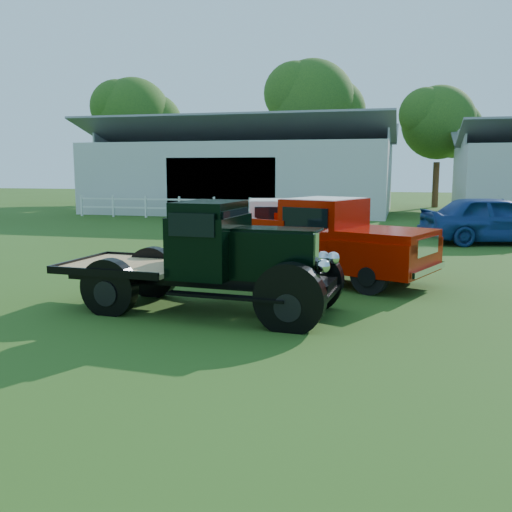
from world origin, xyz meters
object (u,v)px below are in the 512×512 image
(vintage_flatbed, at_px, (205,257))
(red_pickup, at_px, (320,239))
(misc_car_blue, at_px, (494,219))
(white_pickup, at_px, (269,231))

(vintage_flatbed, xyz_separation_m, red_pickup, (1.66, 3.69, -0.04))
(vintage_flatbed, xyz_separation_m, misc_car_blue, (6.79, 11.96, -0.17))
(misc_car_blue, bearing_deg, vintage_flatbed, 136.14)
(vintage_flatbed, height_order, misc_car_blue, vintage_flatbed)
(red_pickup, relative_size, misc_car_blue, 1.07)
(white_pickup, bearing_deg, misc_car_blue, 25.32)
(white_pickup, bearing_deg, vintage_flatbed, -103.22)
(white_pickup, height_order, misc_car_blue, white_pickup)
(vintage_flatbed, bearing_deg, white_pickup, 95.48)
(white_pickup, distance_m, misc_car_blue, 9.13)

